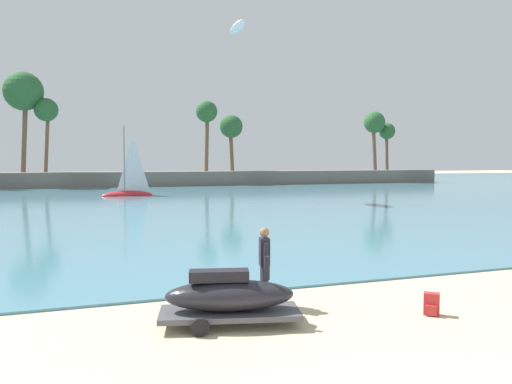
{
  "coord_description": "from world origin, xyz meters",
  "views": [
    {
      "loc": [
        -3.8,
        -2.47,
        3.05
      ],
      "look_at": [
        0.91,
        10.97,
        2.18
      ],
      "focal_mm": 35.3,
      "sensor_mm": 36.0,
      "label": 1
    }
  ],
  "objects_px": {
    "backpack_spare": "(432,305)",
    "sailboat_near_shore": "(128,189)",
    "watercraft_on_trailer": "(229,298)",
    "person_rigging_by_gear": "(264,264)",
    "kite_aloft_drifting_left": "(238,27)"
  },
  "relations": [
    {
      "from": "sailboat_near_shore",
      "to": "backpack_spare",
      "type": "bearing_deg",
      "value": -85.92
    },
    {
      "from": "watercraft_on_trailer",
      "to": "person_rigging_by_gear",
      "type": "bearing_deg",
      "value": 42.49
    },
    {
      "from": "watercraft_on_trailer",
      "to": "person_rigging_by_gear",
      "type": "height_order",
      "value": "person_rigging_by_gear"
    },
    {
      "from": "backpack_spare",
      "to": "sailboat_near_shore",
      "type": "bearing_deg",
      "value": 94.08
    },
    {
      "from": "watercraft_on_trailer",
      "to": "sailboat_near_shore",
      "type": "bearing_deg",
      "value": 87.84
    },
    {
      "from": "sailboat_near_shore",
      "to": "kite_aloft_drifting_left",
      "type": "distance_m",
      "value": 16.64
    },
    {
      "from": "kite_aloft_drifting_left",
      "to": "person_rigging_by_gear",
      "type": "bearing_deg",
      "value": 174.43
    },
    {
      "from": "backpack_spare",
      "to": "kite_aloft_drifting_left",
      "type": "bearing_deg",
      "value": 80.41
    },
    {
      "from": "backpack_spare",
      "to": "person_rigging_by_gear",
      "type": "bearing_deg",
      "value": 149.57
    },
    {
      "from": "backpack_spare",
      "to": "kite_aloft_drifting_left",
      "type": "relative_size",
      "value": 0.13
    },
    {
      "from": "watercraft_on_trailer",
      "to": "person_rigging_by_gear",
      "type": "xyz_separation_m",
      "value": [
        1.06,
        0.97,
        0.38
      ]
    },
    {
      "from": "watercraft_on_trailer",
      "to": "backpack_spare",
      "type": "distance_m",
      "value": 4.05
    },
    {
      "from": "backpack_spare",
      "to": "sailboat_near_shore",
      "type": "height_order",
      "value": "sailboat_near_shore"
    },
    {
      "from": "backpack_spare",
      "to": "sailboat_near_shore",
      "type": "distance_m",
      "value": 36.77
    },
    {
      "from": "person_rigging_by_gear",
      "to": "sailboat_near_shore",
      "type": "relative_size",
      "value": 0.26
    }
  ]
}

